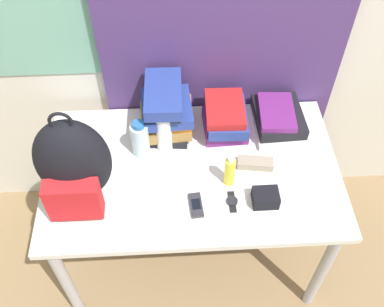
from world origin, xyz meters
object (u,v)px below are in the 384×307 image
Objects in this scene: backpack at (73,164)px; sunscreen_bottle at (230,171)px; water_bottle at (140,139)px; camera_pouch at (265,198)px; book_stack_left at (166,111)px; sports_bottle at (164,130)px; cell_phone at (196,205)px; book_stack_center at (226,118)px; book_stack_right at (278,118)px; sunglasses_case at (255,163)px; wristwatch at (232,201)px.

backpack is 2.81× the size of sunscreen_bottle.
water_bottle reaches higher than camera_pouch.
book_stack_left is at bearing 46.82° from water_bottle.
sports_bottle is at bearing -96.62° from book_stack_left.
backpack is at bearing 169.08° from cell_phone.
book_stack_center is 0.85× the size of book_stack_right.
book_stack_left is at bearing 148.70° from sunglasses_case.
backpack is 0.48m from book_stack_left.
sunscreen_bottle is (0.25, -0.30, -0.05)m from book_stack_left.
water_bottle is 1.15× the size of sunscreen_bottle.
backpack reaches higher than sunscreen_bottle.
book_stack_center is 0.42m from camera_pouch.
water_bottle is 1.85× the size of wristwatch.
sunscreen_bottle is at bearing 38.25° from cell_phone.
sports_bottle is at bearing 141.71° from camera_pouch.
book_stack_right is 0.57m from cell_phone.
sunglasses_case is at bearing -31.30° from book_stack_left.
sports_bottle reaches higher than wristwatch.
book_stack_center is at bearing 106.65° from camera_pouch.
book_stack_center is (0.26, -0.01, -0.05)m from book_stack_left.
sports_bottle is at bearing 161.59° from sunglasses_case.
water_bottle is 0.40m from sunscreen_bottle.
book_stack_left is at bearing 42.85° from backpack.
book_stack_left is 2.76× the size of wristwatch.
book_stack_left is 2.42× the size of cell_phone.
sunscreen_bottle is 1.42× the size of cell_phone.
sports_bottle is 0.41m from wristwatch.
book_stack_right reaches higher than camera_pouch.
book_stack_right is (0.24, 0.01, -0.02)m from book_stack_center.
sports_bottle is at bearing 12.75° from water_bottle.
sports_bottle reaches higher than sunglasses_case.
sunglasses_case is (0.48, -0.10, -0.07)m from water_bottle.
cell_phone is 1.14× the size of wristwatch.
book_stack_right is at bearing 58.10° from wristwatch.
wristwatch is at bearing -37.57° from water_bottle.
sunglasses_case reaches higher than wristwatch.
camera_pouch is (0.39, -0.31, -0.08)m from sports_bottle.
backpack is 4.44× the size of camera_pouch.
book_stack_right is 0.47m from wristwatch.
water_bottle reaches higher than wristwatch.
sunglasses_case is at bearing 35.68° from cell_phone.
backpack reaches higher than camera_pouch.
cell_phone is (-0.39, -0.41, -0.04)m from book_stack_right.
cell_phone is at bearing -178.90° from camera_pouch.
wristwatch is at bearing -57.96° from book_stack_left.
book_stack_center is 0.29m from sports_bottle.
sunglasses_case is (0.12, 0.08, -0.06)m from sunscreen_bottle.
water_bottle is (0.24, 0.20, -0.10)m from backpack.
water_bottle is at bearing 149.88° from camera_pouch.
book_stack_center is 0.39m from water_bottle.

